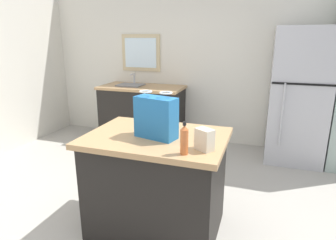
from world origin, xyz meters
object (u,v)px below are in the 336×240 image
at_px(small_box, 204,140).
at_px(bottle, 184,140).
at_px(refrigerator, 298,96).
at_px(kitchen_island, 157,183).
at_px(shopping_bag, 156,117).

height_order(small_box, bottle, bottle).
bearing_deg(bottle, refrigerator, 68.68).
xyz_separation_m(kitchen_island, refrigerator, (1.25, 2.06, 0.46)).
relative_size(refrigerator, shopping_bag, 4.77).
relative_size(shopping_bag, small_box, 2.39).
height_order(refrigerator, small_box, refrigerator).
xyz_separation_m(refrigerator, bottle, (-0.93, -2.37, 0.09)).
bearing_deg(small_box, refrigerator, 70.24).
bearing_deg(refrigerator, shopping_bag, -120.34).
relative_size(small_box, bottle, 0.68).
relative_size(refrigerator, bottle, 7.72).
bearing_deg(bottle, kitchen_island, 136.24).
relative_size(kitchen_island, bottle, 4.94).
xyz_separation_m(shopping_bag, small_box, (0.43, -0.14, -0.09)).
bearing_deg(small_box, shopping_bag, 161.52).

